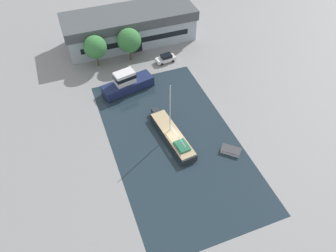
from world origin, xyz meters
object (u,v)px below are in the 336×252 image
warehouse_building (130,27)px  quay_tree_near_building (129,40)px  motor_cruiser (127,84)px  parked_car (166,58)px  sailboat_moored (172,135)px  small_dinghy (231,150)px  quay_tree_by_water (95,47)px

warehouse_building → quay_tree_near_building: bearing=-106.0°
motor_cruiser → quay_tree_near_building: bearing=-31.5°
parked_car → sailboat_moored: bearing=156.3°
parked_car → motor_cruiser: 11.84m
motor_cruiser → parked_car: bearing=-70.6°
warehouse_building → small_dinghy: size_ratio=8.43×
parked_car → sailboat_moored: size_ratio=0.33×
small_dinghy → quay_tree_by_water: bearing=68.2°
quay_tree_near_building → motor_cruiser: 10.46m
parked_car → small_dinghy: size_ratio=1.27×
warehouse_building → quay_tree_near_building: quay_tree_near_building is taller
parked_car → sailboat_moored: sailboat_moored is taller
sailboat_moored → motor_cruiser: size_ratio=1.26×
sailboat_moored → motor_cruiser: 15.02m
small_dinghy → warehouse_building: bearing=51.0°
warehouse_building → quay_tree_by_water: 11.42m
parked_car → small_dinghy: bearing=176.6°
quay_tree_near_building → small_dinghy: 31.45m
small_dinghy → quay_tree_near_building: bearing=56.9°
motor_cruiser → sailboat_moored: bearing=-177.9°
motor_cruiser → warehouse_building: bearing=-30.0°
warehouse_building → quay_tree_by_water: bearing=-142.8°
quay_tree_near_building → quay_tree_by_water: bearing=176.5°
small_dinghy → motor_cruiser: bearing=70.8°
quay_tree_by_water → motor_cruiser: size_ratio=0.66×
small_dinghy → sailboat_moored: bearing=93.7°
parked_car → motor_cruiser: bearing=115.0°
warehouse_building → parked_car: warehouse_building is taller
sailboat_moored → small_dinghy: (7.77, -6.17, -0.37)m
quay_tree_by_water → sailboat_moored: 25.68m
quay_tree_near_building → motor_cruiser: quay_tree_near_building is taller
quay_tree_near_building → sailboat_moored: bearing=-89.7°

